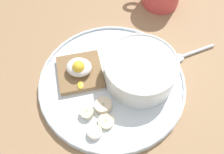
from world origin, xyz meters
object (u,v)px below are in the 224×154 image
Objects in this scene: oatmeal_bowl at (140,70)px; toast_slice at (80,72)px; banana_slice_front at (87,112)px; poached_egg at (79,67)px; spoon at (186,55)px; banana_slice_right at (95,132)px; banana_slice_left at (105,121)px; banana_slice_back at (103,105)px.

oatmeal_bowl is 12.71cm from toast_slice.
toast_slice is 9.38cm from banana_slice_front.
poached_egg is at bearing -70.48° from banana_slice_front.
banana_slice_front reaches higher than toast_slice.
spoon is at bearing -159.69° from toast_slice.
banana_slice_right is (-5.15, 12.42, -2.15)cm from poached_egg.
toast_slice is 1.99cm from poached_egg.
banana_slice_back is at bearing -77.03° from banana_slice_left.
toast_slice is 2.95× the size of banana_slice_right.
spoon is at bearing -130.91° from banana_slice_left.
toast_slice is at bearing -49.42° from banana_slice_back.
banana_slice_right is 0.37× the size of spoon.
banana_slice_front is 0.34× the size of spoon.
banana_slice_front is (9.36, 9.54, -2.25)cm from oatmeal_bowl.
poached_egg reaches higher than banana_slice_front.
poached_egg is (12.45, 0.84, -0.29)cm from oatmeal_bowl.
spoon is (-22.80, -8.60, -3.33)cm from poached_egg.
banana_slice_left is at bearing 160.59° from banana_slice_front.
banana_slice_left is 1.12× the size of banana_slice_right.
banana_slice_left is at bearing 123.66° from toast_slice.
banana_slice_front is at bearing 109.52° from poached_egg.
oatmeal_bowl is 1.38× the size of spoon.
oatmeal_bowl is 13.43cm from spoon.
banana_slice_front is at bearing 31.73° from banana_slice_back.
oatmeal_bowl reaches higher than toast_slice.
poached_egg is at bearing -67.46° from banana_slice_right.
banana_slice_right is (-2.07, 3.72, -0.19)cm from banana_slice_front.
oatmeal_bowl is 1.27× the size of toast_slice.
banana_slice_left is at bearing 123.91° from poached_egg.
oatmeal_bowl is 2.19× the size of poached_egg.
oatmeal_bowl is at bearing -118.82° from banana_slice_right.
banana_slice_left is 24.60cm from spoon.
banana_slice_back is (-6.03, 7.04, 0.01)cm from toast_slice.
banana_slice_right reaches higher than spoon.
banana_slice_left is (5.74, 10.81, -2.54)cm from oatmeal_bowl.
oatmeal_bowl is at bearing -117.96° from banana_slice_left.
oatmeal_bowl reaches higher than spoon.
banana_slice_back reaches higher than banana_slice_left.
banana_slice_back is (-2.91, -1.80, -0.02)cm from banana_slice_front.
banana_slice_front is at bearing -60.90° from banana_slice_right.
banana_slice_left is at bearing 102.97° from banana_slice_back.
oatmeal_bowl is 12.48cm from poached_egg.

